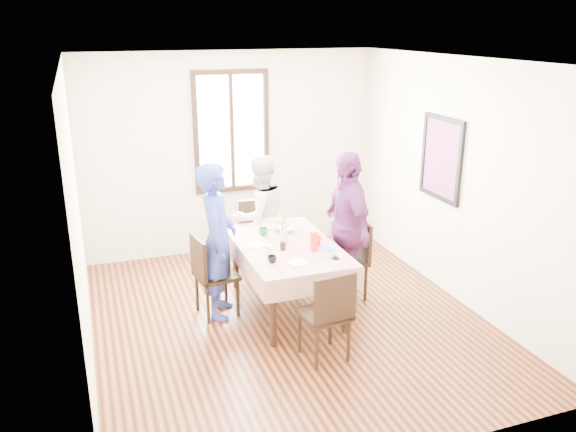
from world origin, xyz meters
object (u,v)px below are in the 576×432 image
object	(u,v)px
chair_far	(258,239)
person_right	(346,227)
chair_left	(216,275)
dining_table	(286,277)
person_left	(217,241)
person_far	(258,216)
chair_near	(324,314)
chair_right	(347,260)

from	to	relation	value
chair_far	person_right	world-z (taller)	person_right
chair_left	person_right	xyz separation A→B (m)	(1.48, -0.10, 0.41)
dining_table	person_left	world-z (taller)	person_left
person_left	chair_far	bearing A→B (deg)	-20.65
person_left	person_right	xyz separation A→B (m)	(1.46, -0.10, 0.02)
person_far	chair_left	bearing A→B (deg)	31.87
person_far	person_right	xyz separation A→B (m)	(0.73, -0.99, 0.10)
dining_table	chair_far	xyz separation A→B (m)	(0.00, 1.05, 0.08)
chair_far	chair_left	bearing A→B (deg)	56.66
chair_far	chair_near	xyz separation A→B (m)	(0.00, -2.11, 0.00)
chair_near	chair_left	bearing A→B (deg)	115.58
chair_left	chair_far	size ratio (longest dim) A/B	1.00
dining_table	chair_left	xyz separation A→B (m)	(-0.75, 0.14, 0.08)
dining_table	person_right	bearing A→B (deg)	3.76
person_left	chair_near	bearing A→B (deg)	-130.67
chair_right	chair_far	xyz separation A→B (m)	(-0.75, 1.01, 0.00)
chair_near	person_far	world-z (taller)	person_far
chair_right	person_far	distance (m)	1.28
chair_right	person_right	xyz separation A→B (m)	(-0.02, 0.00, 0.41)
chair_near	dining_table	bearing A→B (deg)	83.58
chair_left	chair_right	xyz separation A→B (m)	(1.50, -0.10, 0.00)
chair_near	person_left	bearing A→B (deg)	114.89
chair_right	person_right	world-z (taller)	person_right
dining_table	chair_near	world-z (taller)	chair_near
chair_left	person_left	xyz separation A→B (m)	(0.02, 0.00, 0.39)
person_far	chair_far	bearing A→B (deg)	-108.10
chair_far	person_right	xyz separation A→B (m)	(0.73, -1.01, 0.41)
chair_near	person_far	size ratio (longest dim) A/B	0.60
dining_table	chair_left	bearing A→B (deg)	169.13
person_left	person_far	size ratio (longest dim) A/B	1.10
chair_right	chair_near	xyz separation A→B (m)	(-0.75, -1.10, 0.00)
chair_right	person_far	xyz separation A→B (m)	(-0.75, 0.99, 0.31)
chair_right	chair_near	bearing A→B (deg)	149.95
dining_table	person_far	xyz separation A→B (m)	(0.00, 1.04, 0.39)
chair_right	person_left	bearing A→B (deg)	90.43
dining_table	person_right	distance (m)	0.88
person_left	chair_right	bearing A→B (deg)	-75.69
chair_far	person_right	distance (m)	1.31
dining_table	person_left	size ratio (longest dim) A/B	0.91
chair_near	person_right	world-z (taller)	person_right
chair_right	person_right	bearing A→B (deg)	94.14
chair_far	person_far	xyz separation A→B (m)	(0.00, -0.02, 0.31)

